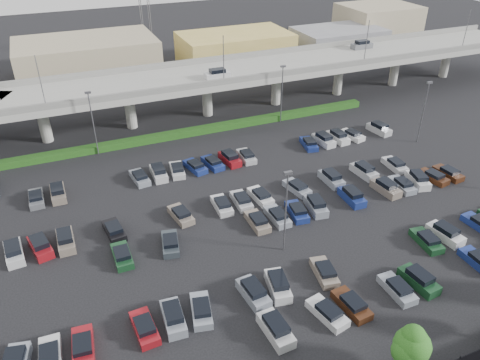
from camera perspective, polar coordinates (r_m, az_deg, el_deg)
The scene contains 7 objects.
ground at distance 59.88m, azimuth 1.77°, elevation -3.97°, with size 280.00×280.00×0.00m, color black.
overpass at distance 83.74m, azimuth -7.52°, elevation 11.73°, with size 150.00×13.00×15.80m.
hedge at distance 79.96m, azimuth -5.67°, elevation 5.91°, with size 66.00×1.60×1.10m, color #174112.
tree_row at distance 41.63m, azimuth 18.98°, elevation -19.11°, with size 65.07×3.66×5.94m.
parked_cars at distance 57.91m, azimuth 4.32°, elevation -4.68°, with size 63.00×41.60×1.67m.
light_poles at distance 56.77m, azimuth -2.76°, elevation 1.33°, with size 66.90×48.38×10.30m.
distant_buildings at distance 115.41m, azimuth -5.55°, elevation 15.57°, with size 138.00×24.00×9.00m.
Camera 1 is at (-20.72, -44.41, 34.42)m, focal length 35.00 mm.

